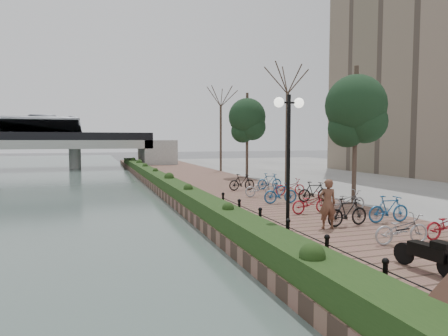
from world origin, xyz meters
name	(u,v)px	position (x,y,z in m)	size (l,w,h in m)	color
ground	(294,312)	(0.00, 0.00, 0.00)	(220.00, 220.00, 0.00)	#59595B
promenade	(221,190)	(4.00, 17.50, 0.25)	(8.00, 75.00, 0.50)	brown
inland_pavement	(417,182)	(20.00, 17.50, 0.25)	(24.00, 75.00, 0.50)	gray
hedge	(162,180)	(0.60, 20.00, 0.80)	(1.10, 56.00, 0.60)	#183312
chain_fence	(306,242)	(1.40, 2.00, 0.85)	(0.10, 14.10, 0.70)	black
lamppost	(289,133)	(2.06, 4.29, 3.74)	(1.02, 0.32, 4.45)	black
motorcycle	(425,252)	(3.37, 0.01, 0.95)	(0.45, 1.43, 0.89)	black
pedestrian	(327,204)	(3.71, 4.59, 1.35)	(0.62, 0.41, 1.71)	brown
bicycle_parking	(313,197)	(5.50, 8.52, 0.97)	(2.40, 14.69, 1.00)	#A1A2A6
street_trees	(314,137)	(8.00, 12.68, 3.69)	(3.20, 37.12, 6.80)	#3A2922
bridge	(0,141)	(-14.06, 45.00, 3.37)	(36.00, 10.77, 6.50)	gray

